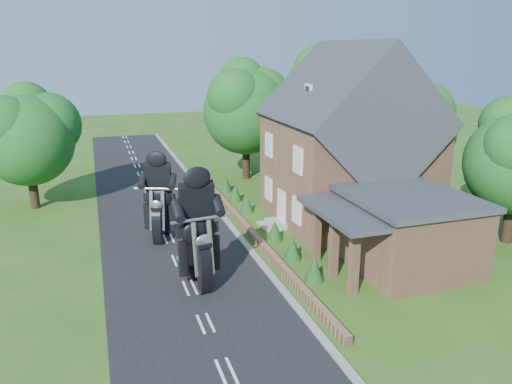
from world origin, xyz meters
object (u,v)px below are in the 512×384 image
object	(u,v)px
motorcycle_lead	(199,270)
annex	(404,230)
garden_wall	(251,233)
motorcycle_follow	(161,227)
house	(348,147)

from	to	relation	value
motorcycle_lead	annex	bearing A→B (deg)	167.20
garden_wall	motorcycle_lead	bearing A→B (deg)	-127.99
garden_wall	annex	size ratio (longest dim) A/B	3.12
motorcycle_lead	motorcycle_follow	world-z (taller)	motorcycle_lead
motorcycle_follow	garden_wall	bearing A→B (deg)	-168.84
motorcycle_lead	motorcycle_follow	bearing A→B (deg)	-90.34
garden_wall	house	bearing A→B (deg)	9.17
motorcycle_follow	annex	bearing A→B (deg)	169.01
house	motorcycle_follow	bearing A→B (deg)	-179.56
annex	motorcycle_follow	bearing A→B (deg)	146.74
house	annex	size ratio (longest dim) A/B	1.45
annex	motorcycle_follow	world-z (taller)	annex
house	motorcycle_follow	distance (m)	11.45
motorcycle_follow	motorcycle_lead	bearing A→B (deg)	119.80
house	annex	distance (m)	7.30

